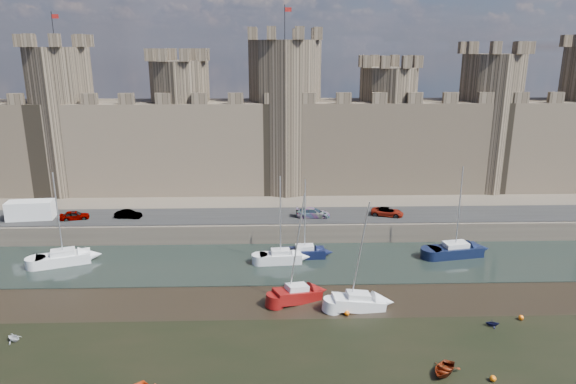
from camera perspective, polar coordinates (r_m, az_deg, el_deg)
name	(u,v)px	position (r m, az deg, el deg)	size (l,w,h in m)	color
water_channel	(273,263)	(60.91, -1.69, -7.87)	(160.00, 12.00, 0.08)	black
quay	(273,178)	(94.68, -1.71, 1.60)	(160.00, 60.00, 2.50)	#4C443A
road	(273,216)	(69.35, -1.71, -2.65)	(160.00, 7.00, 0.10)	black
castle	(268,132)	(80.81, -2.23, 6.67)	(108.50, 11.00, 29.00)	#42382B
car_0	(75,215)	(73.24, -22.62, -2.42)	(1.47, 3.66, 1.25)	gray
car_1	(128,214)	(71.41, -17.33, -2.39)	(1.22, 3.49, 1.15)	gray
car_2	(313,213)	(68.63, 2.78, -2.32)	(1.84, 4.53, 1.31)	gray
car_3	(387,212)	(70.37, 10.97, -2.19)	(1.99, 4.31, 1.20)	gray
van	(31,210)	(75.62, -26.69, -1.84)	(5.81, 2.32, 2.53)	white
sailboat_0	(63,258)	(65.72, -23.68, -6.69)	(6.31, 4.16, 11.01)	white
sailboat_1	(305,252)	(62.11, 1.86, -6.65)	(4.93, 2.11, 9.71)	black
sailboat_2	(281,257)	(60.57, -0.84, -7.19)	(4.98, 2.24, 10.48)	silver
sailboat_3	(455,250)	(65.60, 18.08, -6.15)	(6.69, 3.56, 11.13)	black
sailboat_4	(297,294)	(52.11, 1.00, -11.23)	(5.18, 3.73, 11.31)	maroon
sailboat_5	(358,302)	(51.16, 7.80, -11.98)	(5.24, 2.51, 10.91)	white
dinghy_3	(14,338)	(51.65, -28.19, -14.09)	(1.22, 0.75, 1.42)	silver
dinghy_4	(444,370)	(43.92, 16.92, -18.42)	(2.06, 0.60, 2.88)	maroon
dinghy_7	(492,323)	(51.60, 21.77, -13.37)	(1.06, 0.65, 1.23)	black
buoy_1	(347,313)	(50.15, 6.57, -13.24)	(0.48, 0.48, 0.48)	orange
buoy_3	(521,318)	(53.71, 24.48, -12.59)	(0.49, 0.49, 0.49)	orange
buoy_5	(493,378)	(44.30, 21.81, -18.68)	(0.49, 0.49, 0.49)	orange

